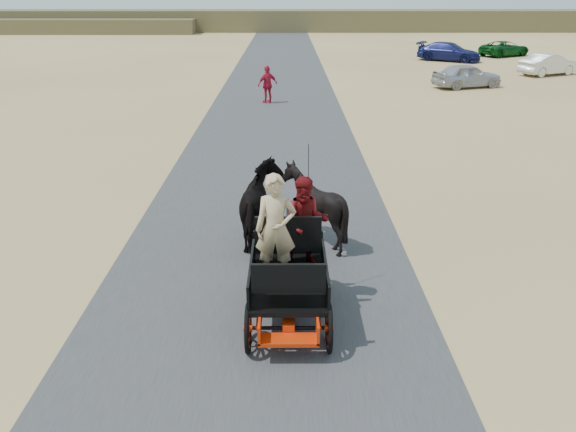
{
  "coord_description": "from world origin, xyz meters",
  "views": [
    {
      "loc": [
        0.49,
        -9.8,
        5.21
      ],
      "look_at": [
        0.52,
        -0.09,
        1.2
      ],
      "focal_mm": 35.0,
      "sensor_mm": 36.0,
      "label": 1
    }
  ],
  "objects_px": {
    "horse_left": "(262,206)",
    "car_c": "(449,52)",
    "pedestrian": "(268,85)",
    "car_d": "(505,49)",
    "horse_right": "(314,206)",
    "car_a": "(467,76)",
    "carriage": "(288,299)",
    "car_b": "(548,65)"
  },
  "relations": [
    {
      "from": "horse_left",
      "to": "car_c",
      "type": "xyz_separation_m",
      "value": [
        12.47,
        31.49,
        -0.19
      ]
    },
    {
      "from": "pedestrian",
      "to": "car_d",
      "type": "relative_size",
      "value": 0.41
    },
    {
      "from": "horse_right",
      "to": "pedestrian",
      "type": "distance_m",
      "value": 15.72
    },
    {
      "from": "horse_left",
      "to": "car_d",
      "type": "distance_m",
      "value": 38.75
    },
    {
      "from": "horse_right",
      "to": "car_c",
      "type": "relative_size",
      "value": 0.37
    },
    {
      "from": "horse_left",
      "to": "car_a",
      "type": "xyz_separation_m",
      "value": [
        10.35,
        19.93,
        -0.21
      ]
    },
    {
      "from": "horse_right",
      "to": "car_a",
      "type": "height_order",
      "value": "horse_right"
    },
    {
      "from": "carriage",
      "to": "car_d",
      "type": "bearing_deg",
      "value": 65.44
    },
    {
      "from": "car_a",
      "to": "car_c",
      "type": "relative_size",
      "value": 0.83
    },
    {
      "from": "carriage",
      "to": "horse_right",
      "type": "bearing_deg",
      "value": 79.61
    },
    {
      "from": "carriage",
      "to": "car_c",
      "type": "xyz_separation_m",
      "value": [
        11.92,
        34.49,
        0.3
      ]
    },
    {
      "from": "horse_left",
      "to": "horse_right",
      "type": "distance_m",
      "value": 1.1
    },
    {
      "from": "pedestrian",
      "to": "car_d",
      "type": "bearing_deg",
      "value": -164.07
    },
    {
      "from": "horse_right",
      "to": "car_c",
      "type": "xyz_separation_m",
      "value": [
        11.37,
        31.49,
        -0.19
      ]
    },
    {
      "from": "carriage",
      "to": "car_c",
      "type": "distance_m",
      "value": 36.49
    },
    {
      "from": "pedestrian",
      "to": "horse_right",
      "type": "bearing_deg",
      "value": 65.0
    },
    {
      "from": "horse_right",
      "to": "car_b",
      "type": "distance_m",
      "value": 29.1
    },
    {
      "from": "horse_right",
      "to": "pedestrian",
      "type": "height_order",
      "value": "pedestrian"
    },
    {
      "from": "car_a",
      "to": "car_d",
      "type": "relative_size",
      "value": 0.91
    },
    {
      "from": "car_c",
      "to": "horse_right",
      "type": "bearing_deg",
      "value": -168.75
    },
    {
      "from": "horse_left",
      "to": "car_d",
      "type": "height_order",
      "value": "horse_left"
    },
    {
      "from": "carriage",
      "to": "car_a",
      "type": "distance_m",
      "value": 24.93
    },
    {
      "from": "car_b",
      "to": "car_c",
      "type": "relative_size",
      "value": 0.85
    },
    {
      "from": "pedestrian",
      "to": "car_b",
      "type": "relative_size",
      "value": 0.45
    },
    {
      "from": "car_d",
      "to": "pedestrian",
      "type": "bearing_deg",
      "value": 107.32
    },
    {
      "from": "horse_left",
      "to": "pedestrian",
      "type": "bearing_deg",
      "value": -88.7
    },
    {
      "from": "car_b",
      "to": "car_d",
      "type": "bearing_deg",
      "value": -30.34
    },
    {
      "from": "car_d",
      "to": "car_b",
      "type": "bearing_deg",
      "value": 145.92
    },
    {
      "from": "carriage",
      "to": "car_c",
      "type": "bearing_deg",
      "value": 70.93
    },
    {
      "from": "car_b",
      "to": "car_c",
      "type": "xyz_separation_m",
      "value": [
        -4.3,
        6.98,
        0.03
      ]
    },
    {
      "from": "car_a",
      "to": "car_b",
      "type": "bearing_deg",
      "value": -72.27
    },
    {
      "from": "car_c",
      "to": "car_d",
      "type": "xyz_separation_m",
      "value": [
        5.2,
        2.99,
        -0.08
      ]
    },
    {
      "from": "car_a",
      "to": "car_d",
      "type": "xyz_separation_m",
      "value": [
        7.33,
        14.56,
        -0.06
      ]
    },
    {
      "from": "carriage",
      "to": "pedestrian",
      "type": "xyz_separation_m",
      "value": [
        -0.9,
        18.65,
        0.5
      ]
    },
    {
      "from": "car_a",
      "to": "car_c",
      "type": "xyz_separation_m",
      "value": [
        2.13,
        11.56,
        0.02
      ]
    },
    {
      "from": "horse_left",
      "to": "car_c",
      "type": "relative_size",
      "value": 0.44
    },
    {
      "from": "car_a",
      "to": "car_d",
      "type": "distance_m",
      "value": 16.3
    },
    {
      "from": "car_a",
      "to": "car_b",
      "type": "xyz_separation_m",
      "value": [
        6.43,
        4.58,
        -0.01
      ]
    },
    {
      "from": "pedestrian",
      "to": "car_b",
      "type": "distance_m",
      "value": 19.29
    },
    {
      "from": "horse_right",
      "to": "car_d",
      "type": "relative_size",
      "value": 0.41
    },
    {
      "from": "horse_right",
      "to": "horse_left",
      "type": "bearing_deg",
      "value": 0.0
    },
    {
      "from": "horse_left",
      "to": "car_b",
      "type": "bearing_deg",
      "value": -124.39
    }
  ]
}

